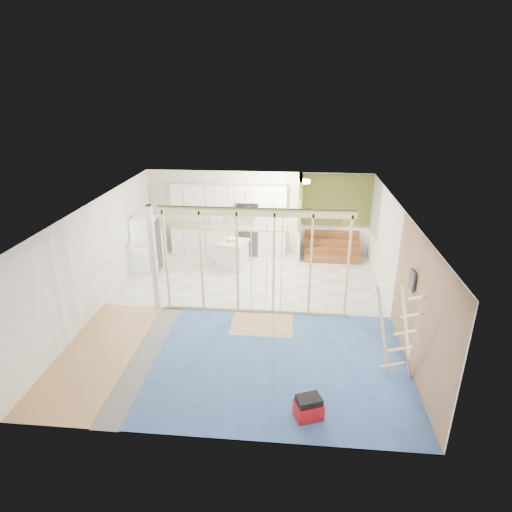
# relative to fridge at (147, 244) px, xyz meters

# --- Properties ---
(room) EXTENTS (7.01, 8.01, 2.61)m
(room) POSITION_rel_fridge_xyz_m (3.04, -2.18, 0.50)
(room) COLOR slate
(room) RESTS_ON ground
(floor_overlays) EXTENTS (7.00, 8.00, 0.03)m
(floor_overlays) POSITION_rel_fridge_xyz_m (3.12, -2.12, -0.79)
(floor_overlays) COLOR silver
(floor_overlays) RESTS_ON room
(stud_frame) EXTENTS (4.66, 0.14, 2.60)m
(stud_frame) POSITION_rel_fridge_xyz_m (2.83, -2.18, 0.77)
(stud_frame) COLOR #EDDA90
(stud_frame) RESTS_ON room
(base_cabinets) EXTENTS (4.45, 2.24, 0.93)m
(base_cabinets) POSITION_rel_fridge_xyz_m (1.44, 1.18, -0.33)
(base_cabinets) COLOR white
(base_cabinets) RESTS_ON room
(upper_cabinets) EXTENTS (3.60, 0.41, 0.85)m
(upper_cabinets) POSITION_rel_fridge_xyz_m (2.21, 1.64, 1.02)
(upper_cabinets) COLOR white
(upper_cabinets) RESTS_ON room
(green_partition) EXTENTS (2.25, 1.51, 2.60)m
(green_partition) POSITION_rel_fridge_xyz_m (5.09, 1.48, 0.14)
(green_partition) COLOR olive
(green_partition) RESTS_ON room
(pot_rack) EXTENTS (0.52, 0.52, 0.72)m
(pot_rack) POSITION_rel_fridge_xyz_m (2.74, -0.29, 1.20)
(pot_rack) COLOR black
(pot_rack) RESTS_ON room
(sheathing_panel) EXTENTS (0.02, 4.00, 2.60)m
(sheathing_panel) POSITION_rel_fridge_xyz_m (6.52, -4.18, 0.50)
(sheathing_panel) COLOR tan
(sheathing_panel) RESTS_ON room
(electrical_panel) EXTENTS (0.04, 0.30, 0.40)m
(electrical_panel) POSITION_rel_fridge_xyz_m (6.47, -3.58, 0.85)
(electrical_panel) COLOR #3B3B40
(electrical_panel) RESTS_ON room
(ceiling_light) EXTENTS (0.32, 0.32, 0.08)m
(ceiling_light) POSITION_rel_fridge_xyz_m (4.44, 0.82, 1.74)
(ceiling_light) COLOR #FFEABF
(ceiling_light) RESTS_ON room
(fridge) EXTENTS (0.74, 0.72, 1.60)m
(fridge) POSITION_rel_fridge_xyz_m (0.00, 0.00, 0.00)
(fridge) COLOR silver
(fridge) RESTS_ON room
(island) EXTENTS (1.01, 1.01, 0.83)m
(island) POSITION_rel_fridge_xyz_m (2.42, 0.39, -0.39)
(island) COLOR silver
(island) RESTS_ON room
(bowl) EXTENTS (0.34, 0.34, 0.06)m
(bowl) POSITION_rel_fridge_xyz_m (2.42, 0.47, 0.06)
(bowl) COLOR white
(bowl) RESTS_ON island
(soap_bottle_a) EXTENTS (0.14, 0.14, 0.28)m
(soap_bottle_a) POSITION_rel_fridge_xyz_m (1.56, 1.62, 0.27)
(soap_bottle_a) COLOR #B2B4C7
(soap_bottle_a) RESTS_ON base_cabinets
(soap_bottle_b) EXTENTS (0.09, 0.09, 0.19)m
(soap_bottle_b) POSITION_rel_fridge_xyz_m (3.74, 1.56, 0.22)
(soap_bottle_b) COLOR silver
(soap_bottle_b) RESTS_ON base_cabinets
(toolbox) EXTENTS (0.53, 0.46, 0.41)m
(toolbox) POSITION_rel_fridge_xyz_m (4.54, -5.58, -0.60)
(toolbox) COLOR #B41015
(toolbox) RESTS_ON room
(ladder) EXTENTS (1.01, 0.09, 1.88)m
(ladder) POSITION_rel_fridge_xyz_m (6.13, -4.35, 0.16)
(ladder) COLOR #DCBA86
(ladder) RESTS_ON room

